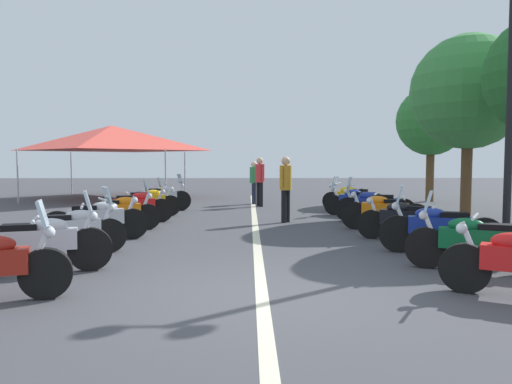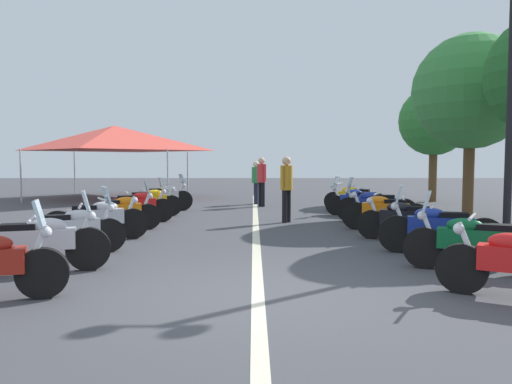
# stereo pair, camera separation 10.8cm
# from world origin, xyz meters

# --- Properties ---
(ground_plane) EXTENTS (80.00, 80.00, 0.00)m
(ground_plane) POSITION_xyz_m (0.00, 0.00, 0.00)
(ground_plane) COLOR #424247
(lane_centre_stripe) EXTENTS (23.23, 0.16, 0.01)m
(lane_centre_stripe) POSITION_xyz_m (5.62, 0.00, 0.00)
(lane_centre_stripe) COLOR beige
(lane_centre_stripe) RESTS_ON ground_plane
(motorcycle_left_row_1) EXTENTS (0.86, 2.09, 1.22)m
(motorcycle_left_row_1) POSITION_xyz_m (1.26, 3.25, 0.47)
(motorcycle_left_row_1) COLOR black
(motorcycle_left_row_1) RESTS_ON ground_plane
(motorcycle_left_row_2) EXTENTS (1.10, 1.80, 1.20)m
(motorcycle_left_row_2) POSITION_xyz_m (2.63, 3.27, 0.46)
(motorcycle_left_row_2) COLOR black
(motorcycle_left_row_2) RESTS_ON ground_plane
(motorcycle_left_row_3) EXTENTS (0.92, 2.06, 1.00)m
(motorcycle_left_row_3) POSITION_xyz_m (4.22, 3.32, 0.46)
(motorcycle_left_row_3) COLOR black
(motorcycle_left_row_3) RESTS_ON ground_plane
(motorcycle_left_row_4) EXTENTS (0.85, 1.92, 1.20)m
(motorcycle_left_row_4) POSITION_xyz_m (5.68, 3.23, 0.46)
(motorcycle_left_row_4) COLOR black
(motorcycle_left_row_4) RESTS_ON ground_plane
(motorcycle_left_row_5) EXTENTS (0.87, 1.99, 1.21)m
(motorcycle_left_row_5) POSITION_xyz_m (7.11, 3.19, 0.47)
(motorcycle_left_row_5) COLOR black
(motorcycle_left_row_5) RESTS_ON ground_plane
(motorcycle_left_row_6) EXTENTS (0.94, 1.90, 0.99)m
(motorcycle_left_row_6) POSITION_xyz_m (8.50, 3.15, 0.45)
(motorcycle_left_row_6) COLOR black
(motorcycle_left_row_6) RESTS_ON ground_plane
(motorcycle_left_row_7) EXTENTS (0.99, 1.92, 1.22)m
(motorcycle_left_row_7) POSITION_xyz_m (10.06, 3.03, 0.47)
(motorcycle_left_row_7) COLOR black
(motorcycle_left_row_7) RESTS_ON ground_plane
(motorcycle_right_row_1) EXTENTS (1.04, 2.01, 1.21)m
(motorcycle_right_row_1) POSITION_xyz_m (1.29, -3.25, 0.47)
(motorcycle_right_row_1) COLOR black
(motorcycle_right_row_1) RESTS_ON ground_plane
(motorcycle_right_row_2) EXTENTS (0.90, 2.09, 1.23)m
(motorcycle_right_row_2) POSITION_xyz_m (2.70, -3.23, 0.48)
(motorcycle_right_row_2) COLOR black
(motorcycle_right_row_2) RESTS_ON ground_plane
(motorcycle_right_row_3) EXTENTS (1.04, 1.98, 0.99)m
(motorcycle_right_row_3) POSITION_xyz_m (4.14, -3.13, 0.45)
(motorcycle_right_row_3) COLOR black
(motorcycle_right_row_3) RESTS_ON ground_plane
(motorcycle_right_row_4) EXTENTS (1.00, 1.97, 1.01)m
(motorcycle_right_row_4) POSITION_xyz_m (5.59, -3.06, 0.47)
(motorcycle_right_row_4) COLOR black
(motorcycle_right_row_4) RESTS_ON ground_plane
(motorcycle_right_row_5) EXTENTS (0.96, 2.03, 1.23)m
(motorcycle_right_row_5) POSITION_xyz_m (7.02, -3.18, 0.48)
(motorcycle_right_row_5) COLOR black
(motorcycle_right_row_5) RESTS_ON ground_plane
(motorcycle_right_row_6) EXTENTS (1.11, 1.95, 1.20)m
(motorcycle_right_row_6) POSITION_xyz_m (8.62, -3.09, 0.46)
(motorcycle_right_row_6) COLOR black
(motorcycle_right_row_6) RESTS_ON ground_plane
(motorcycle_right_row_7) EXTENTS (1.01, 1.94, 0.99)m
(motorcycle_right_row_7) POSITION_xyz_m (10.02, -3.25, 0.45)
(motorcycle_right_row_7) COLOR black
(motorcycle_right_row_7) RESTS_ON ground_plane
(street_lamp_twin_globe) EXTENTS (0.32, 1.22, 5.37)m
(street_lamp_twin_globe) POSITION_xyz_m (3.17, -4.69, 3.62)
(street_lamp_twin_globe) COLOR black
(street_lamp_twin_globe) RESTS_ON ground_plane
(bystander_0) EXTENTS (0.46, 0.32, 1.77)m
(bystander_0) POSITION_xyz_m (11.69, -0.23, 1.05)
(bystander_0) COLOR black
(bystander_0) RESTS_ON ground_plane
(bystander_1) EXTENTS (0.44, 0.35, 1.77)m
(bystander_1) POSITION_xyz_m (7.15, -0.83, 1.04)
(bystander_1) COLOR black
(bystander_1) RESTS_ON ground_plane
(bystander_2) EXTENTS (0.53, 0.32, 1.64)m
(bystander_2) POSITION_xyz_m (12.70, -0.04, 0.96)
(bystander_2) COLOR #1E2338
(bystander_2) RESTS_ON ground_plane
(roadside_tree_1) EXTENTS (3.40, 3.40, 5.41)m
(roadside_tree_1) POSITION_xyz_m (8.70, -6.39, 3.69)
(roadside_tree_1) COLOR brown
(roadside_tree_1) RESTS_ON ground_plane
(roadside_tree_2) EXTENTS (2.76, 2.76, 4.63)m
(roadside_tree_2) POSITION_xyz_m (13.74, -7.18, 3.23)
(roadside_tree_2) COLOR brown
(roadside_tree_2) RESTS_ON ground_plane
(event_tent) EXTENTS (6.29, 6.29, 3.20)m
(event_tent) POSITION_xyz_m (15.74, 6.20, 2.65)
(event_tent) COLOR #E54C3F
(event_tent) RESTS_ON ground_plane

